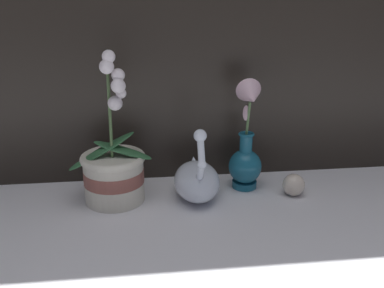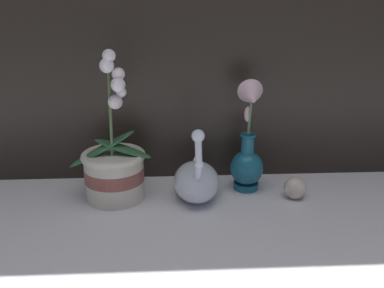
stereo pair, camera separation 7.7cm
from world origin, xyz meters
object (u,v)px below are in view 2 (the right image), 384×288
(swan_figurine, at_px, (196,179))
(glass_sphere, at_px, (295,188))
(blue_vase, at_px, (248,152))
(orchid_potted_plant, at_px, (114,168))

(swan_figurine, distance_m, glass_sphere, 0.28)
(glass_sphere, bearing_deg, blue_vase, 154.10)
(swan_figurine, bearing_deg, orchid_potted_plant, 176.67)
(swan_figurine, height_order, glass_sphere, swan_figurine)
(blue_vase, xyz_separation_m, glass_sphere, (0.13, -0.06, -0.09))
(orchid_potted_plant, relative_size, glass_sphere, 6.60)
(orchid_potted_plant, distance_m, blue_vase, 0.38)
(orchid_potted_plant, bearing_deg, blue_vase, 4.90)
(blue_vase, relative_size, glass_sphere, 5.21)
(swan_figurine, relative_size, blue_vase, 0.68)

